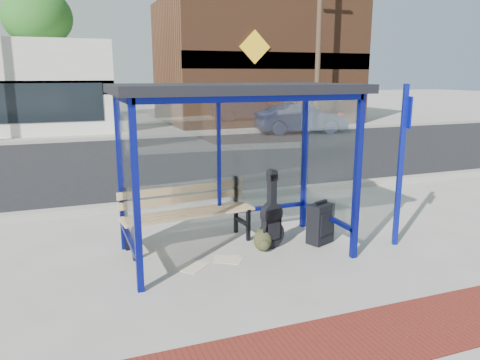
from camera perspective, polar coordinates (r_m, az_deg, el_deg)
name	(u,v)px	position (r m, az deg, el deg)	size (l,w,h in m)	color
ground	(236,253)	(6.91, -0.49, -8.87)	(120.00, 120.00, 0.00)	#B2ADA0
brick_paver_strip	(331,347)	(4.81, 11.02, -19.39)	(60.00, 1.00, 0.01)	maroon
curb_near	(186,200)	(9.52, -6.59, -2.46)	(60.00, 0.25, 0.12)	gray
street_asphalt	(144,161)	(14.42, -11.64, 2.33)	(60.00, 10.00, 0.00)	black
curb_far	(122,138)	(19.41, -14.14, 5.01)	(60.00, 0.25, 0.12)	gray
far_sidewalk	(117,134)	(21.29, -14.76, 5.47)	(60.00, 4.00, 0.01)	#B2ADA0
bus_shelter	(234,110)	(6.50, -0.75, 8.57)	(3.30, 1.80, 2.42)	navy
storefront_brown	(255,62)	(26.57, 1.85, 14.15)	(10.00, 7.08, 6.40)	#59331E
tree_mid	(37,18)	(28.18, -23.47, 17.67)	(3.60, 3.60, 7.03)	#4C3826
tree_right	(299,28)	(31.79, 7.20, 17.90)	(3.60, 3.60, 7.03)	#4C3826
utility_pole_east	(319,39)	(22.49, 9.56, 16.56)	(1.60, 0.24, 8.00)	#4C3826
bench	(187,210)	(7.13, -6.46, -3.66)	(2.05, 0.69, 0.95)	black
guitar_bag	(271,221)	(6.98, 3.85, -5.04)	(0.43, 0.22, 1.13)	black
suitcase	(320,224)	(7.29, 9.78, -5.27)	(0.45, 0.37, 0.68)	black
backpack	(263,241)	(6.94, 2.80, -7.43)	(0.30, 0.27, 0.32)	#2C2D19
sign_post	(402,157)	(7.28, 19.11, 2.67)	(0.15, 0.29, 2.42)	#0D1896
newspaper_a	(227,259)	(6.69, -1.62, -9.59)	(0.37, 0.29, 0.01)	white
newspaper_b	(192,267)	(6.47, -5.84, -10.46)	(0.42, 0.33, 0.01)	white
newspaper_c	(230,260)	(6.66, -1.28, -9.70)	(0.36, 0.28, 0.01)	white
parked_car	(301,119)	(20.87, 7.44, 7.43)	(1.38, 3.95, 1.30)	#16213E
fire_hydrant	(340,119)	(23.63, 12.12, 7.26)	(0.32, 0.22, 0.74)	#B8110D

